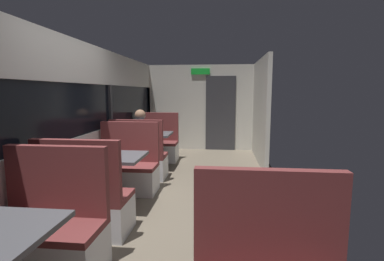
# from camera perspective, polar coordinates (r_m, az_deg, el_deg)

# --- Properties ---
(ground_plane) EXTENTS (3.30, 9.20, 0.02)m
(ground_plane) POSITION_cam_1_polar(r_m,az_deg,el_deg) (3.96, -3.17, -15.89)
(ground_plane) COLOR #665B4C
(carriage_window_panel_left) EXTENTS (0.09, 8.48, 2.30)m
(carriage_window_panel_left) POSITION_cam_1_polar(r_m,az_deg,el_deg) (4.15, -23.49, 0.60)
(carriage_window_panel_left) COLOR beige
(carriage_window_panel_left) RESTS_ON ground_plane
(carriage_end_bulkhead) EXTENTS (2.90, 0.11, 2.30)m
(carriage_end_bulkhead) POSITION_cam_1_polar(r_m,az_deg,el_deg) (7.81, 2.13, 4.51)
(carriage_end_bulkhead) COLOR beige
(carriage_end_bulkhead) RESTS_ON ground_plane
(carriage_aisle_panel_right) EXTENTS (0.08, 2.40, 2.30)m
(carriage_aisle_panel_right) POSITION_cam_1_polar(r_m,az_deg,el_deg) (6.65, 13.48, 3.84)
(carriage_aisle_panel_right) COLOR beige
(carriage_aisle_panel_right) RESTS_ON ground_plane
(bench_near_window_facing_entry) EXTENTS (0.95, 0.50, 1.10)m
(bench_near_window_facing_entry) POSITION_cam_1_polar(r_m,az_deg,el_deg) (2.93, -26.68, -18.38)
(bench_near_window_facing_entry) COLOR silver
(bench_near_window_facing_entry) RESTS_ON ground_plane
(dining_table_mid_window) EXTENTS (0.90, 0.70, 0.74)m
(dining_table_mid_window) POSITION_cam_1_polar(r_m,az_deg,el_deg) (3.98, -16.20, -6.22)
(dining_table_mid_window) COLOR #9E9EA3
(dining_table_mid_window) RESTS_ON ground_plane
(bench_mid_window_facing_end) EXTENTS (0.95, 0.50, 1.10)m
(bench_mid_window_facing_end) POSITION_cam_1_polar(r_m,az_deg,el_deg) (3.46, -20.49, -13.92)
(bench_mid_window_facing_end) COLOR silver
(bench_mid_window_facing_end) RESTS_ON ground_plane
(bench_mid_window_facing_entry) EXTENTS (0.95, 0.50, 1.10)m
(bench_mid_window_facing_entry) POSITION_cam_1_polar(r_m,az_deg,el_deg) (4.69, -12.81, -7.92)
(bench_mid_window_facing_entry) COLOR silver
(bench_mid_window_facing_entry) RESTS_ON ground_plane
(dining_table_far_window) EXTENTS (0.90, 0.70, 0.74)m
(dining_table_far_window) POSITION_cam_1_polar(r_m,az_deg,el_deg) (5.91, -8.61, -1.48)
(dining_table_far_window) COLOR #9E9EA3
(dining_table_far_window) RESTS_ON ground_plane
(bench_far_window_facing_end) EXTENTS (0.95, 0.50, 1.10)m
(bench_far_window_facing_end) POSITION_cam_1_polar(r_m,az_deg,el_deg) (5.31, -10.45, -6.00)
(bench_far_window_facing_end) COLOR silver
(bench_far_window_facing_end) RESTS_ON ground_plane
(bench_far_window_facing_entry) EXTENTS (0.95, 0.50, 1.10)m
(bench_far_window_facing_entry) POSITION_cam_1_polar(r_m,az_deg,el_deg) (6.63, -7.03, -3.18)
(bench_far_window_facing_entry) COLOR silver
(bench_far_window_facing_entry) RESTS_ON ground_plane
(seated_passenger) EXTENTS (0.47, 0.55, 1.26)m
(seated_passenger) POSITION_cam_1_polar(r_m,az_deg,el_deg) (5.33, -10.29, -3.64)
(seated_passenger) COLOR #26262D
(seated_passenger) RESTS_ON ground_plane
(coffee_cup_primary) EXTENTS (0.07, 0.07, 0.09)m
(coffee_cup_primary) POSITION_cam_1_polar(r_m,az_deg,el_deg) (6.03, -9.84, 0.07)
(coffee_cup_primary) COLOR #B23333
(coffee_cup_primary) RESTS_ON dining_table_far_window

